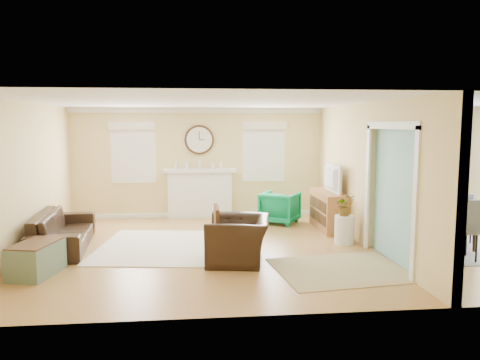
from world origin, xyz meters
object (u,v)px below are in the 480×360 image
(dining_table, at_px, (428,227))
(credenza, at_px, (329,210))
(sofa, at_px, (63,230))
(green_chair, at_px, (280,208))
(eames_chair, at_px, (238,240))

(dining_table, bearing_deg, credenza, 39.67)
(sofa, height_order, green_chair, green_chair)
(eames_chair, distance_m, green_chair, 3.09)
(credenza, bearing_deg, dining_table, -41.24)
(credenza, xyz_separation_m, dining_table, (1.52, -1.33, -0.10))
(sofa, height_order, eames_chair, eames_chair)
(eames_chair, bearing_deg, green_chair, 166.27)
(dining_table, bearing_deg, eames_chair, 93.79)
(eames_chair, bearing_deg, dining_table, 112.28)
(green_chair, bearing_deg, credenza, 175.22)
(green_chair, height_order, dining_table, green_chair)
(dining_table, bearing_deg, sofa, 78.28)
(sofa, distance_m, dining_table, 6.72)
(sofa, xyz_separation_m, green_chair, (4.27, 1.70, 0.03))
(sofa, xyz_separation_m, eames_chair, (3.05, -1.14, 0.04))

